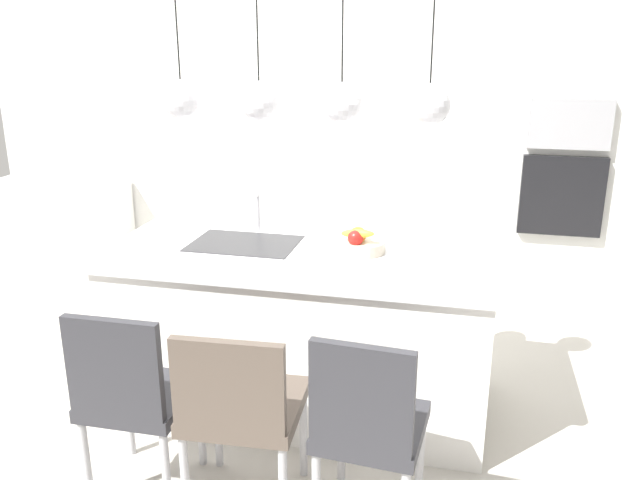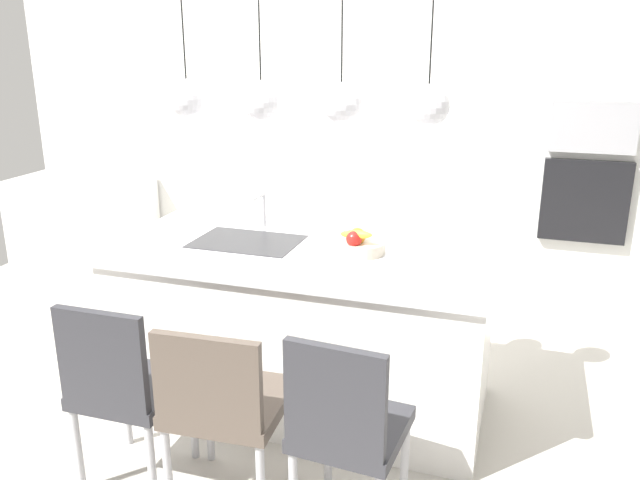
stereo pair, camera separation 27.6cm
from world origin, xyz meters
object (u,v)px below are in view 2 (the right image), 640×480
fruit_bowl (358,243)px  oven (584,201)px  chair_middle (224,402)px  microwave (594,127)px  chair_far (346,425)px  chair_near (124,384)px

fruit_bowl → oven: oven is taller
fruit_bowl → chair_middle: (-0.32, -0.91, -0.44)m
oven → microwave: bearing=0.0°
microwave → chair_far: size_ratio=0.60×
microwave → chair_middle: size_ratio=0.62×
chair_near → oven: bearing=51.6°
fruit_bowl → chair_middle: bearing=-109.3°
chair_near → chair_far: (1.01, 0.00, 0.00)m
oven → chair_middle: (-1.49, -2.49, -0.38)m
microwave → chair_near: (-1.97, -2.49, -0.88)m
chair_middle → chair_far: bearing=-0.2°
chair_near → chair_middle: bearing=0.3°
fruit_bowl → microwave: microwave is taller
chair_middle → fruit_bowl: bearing=70.7°
oven → chair_middle: 2.92m
oven → chair_near: size_ratio=0.62×
microwave → chair_near: bearing=-128.4°
microwave → oven: 0.50m
oven → chair_far: oven is taller
fruit_bowl → oven: (1.17, 1.58, -0.06)m
fruit_bowl → chair_far: fruit_bowl is taller
fruit_bowl → chair_middle: size_ratio=0.31×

